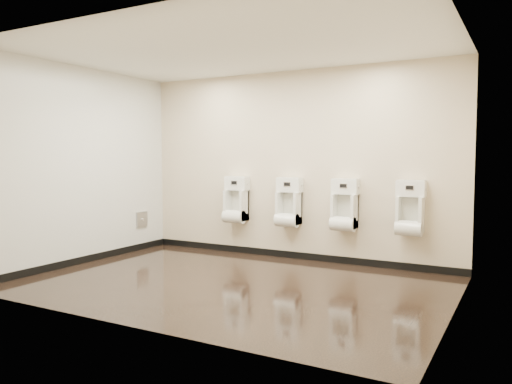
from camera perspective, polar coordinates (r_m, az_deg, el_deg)
ground at (r=6.12m, az=-2.74°, el=-10.41°), size 5.00×3.50×0.00m
ceiling at (r=6.06m, az=-2.84°, el=16.15°), size 5.00×3.50×0.00m
back_wall at (r=7.48m, az=4.26°, el=3.05°), size 5.00×0.02×2.80m
front_wall at (r=4.53m, az=-14.46°, el=2.32°), size 5.00×0.02×2.80m
left_wall at (r=7.54m, az=-19.21°, el=2.85°), size 0.02×3.50×2.80m
right_wall at (r=5.09m, az=21.98°, el=2.33°), size 0.02×3.50×2.80m
tile_overlay_left at (r=7.54m, az=-19.19°, el=2.85°), size 0.01×3.50×2.80m
skirting_back at (r=7.61m, az=4.17°, el=-7.17°), size 5.00×0.02×0.10m
skirting_left at (r=7.68m, az=-18.92°, el=-7.28°), size 0.02×3.50×0.10m
access_panel at (r=8.44m, az=-12.92°, el=-3.06°), size 0.04×0.25×0.25m
urinal_0 at (r=7.83m, az=-2.31°, el=-1.29°), size 0.38×0.29×0.71m
urinal_1 at (r=7.40m, az=3.73°, el=-1.61°), size 0.38×0.29×0.71m
urinal_2 at (r=7.08m, az=10.05°, el=-1.91°), size 0.38×0.29×0.71m
urinal_3 at (r=6.85m, az=17.19°, el=-2.23°), size 0.38×0.29×0.71m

